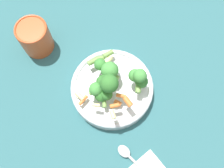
# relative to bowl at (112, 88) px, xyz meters

# --- Properties ---
(ground_plane) EXTENTS (3.00, 3.00, 0.00)m
(ground_plane) POSITION_rel_bowl_xyz_m (0.00, 0.00, -0.02)
(ground_plane) COLOR #2D6066
(bowl) EXTENTS (0.22, 0.22, 0.04)m
(bowl) POSITION_rel_bowl_xyz_m (0.00, 0.00, 0.00)
(bowl) COLOR silver
(bowl) RESTS_ON ground_plane
(pasta_salad) EXTENTS (0.19, 0.17, 0.10)m
(pasta_salad) POSITION_rel_bowl_xyz_m (-0.00, 0.00, 0.06)
(pasta_salad) COLOR #8CB766
(pasta_salad) RESTS_ON bowl
(cup) EXTENTS (0.09, 0.09, 0.10)m
(cup) POSITION_rel_bowl_xyz_m (-0.06, -0.25, 0.03)
(cup) COLOR #CC4C23
(cup) RESTS_ON ground_plane
(spoon) EXTENTS (0.09, 0.18, 0.01)m
(spoon) POSITION_rel_bowl_xyz_m (0.16, 0.12, -0.01)
(spoon) COLOR silver
(spoon) RESTS_ON napkin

